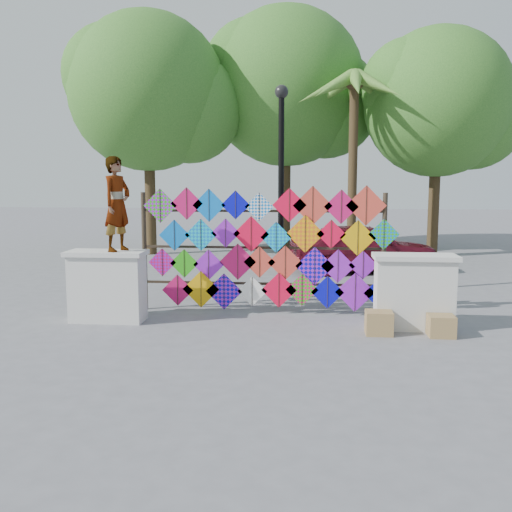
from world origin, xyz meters
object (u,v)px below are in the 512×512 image
object	(u,v)px
kite_rack	(268,250)
sedan	(362,247)
vendor_woman	(117,204)
lamppost	(281,172)

from	to	relation	value
kite_rack	sedan	size ratio (longest dim) A/B	1.22
vendor_woman	sedan	size ratio (longest dim) A/B	0.41
sedan	kite_rack	bearing A→B (deg)	145.89
kite_rack	vendor_woman	world-z (taller)	vendor_woman
kite_rack	lamppost	world-z (taller)	lamppost
sedan	lamppost	distance (m)	4.77
kite_rack	lamppost	bearing A→B (deg)	82.29
kite_rack	vendor_woman	distance (m)	2.90
lamppost	vendor_woman	bearing A→B (deg)	-141.58
kite_rack	sedan	world-z (taller)	kite_rack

